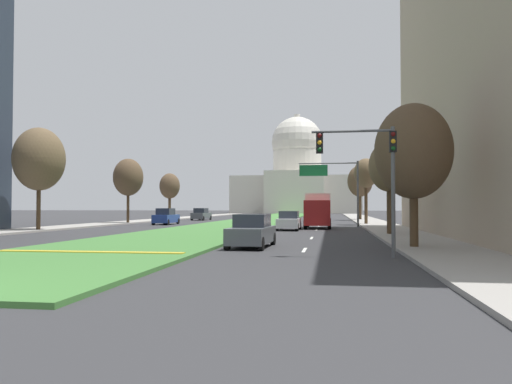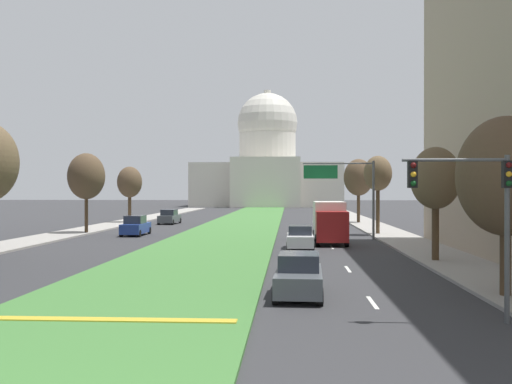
# 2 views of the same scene
# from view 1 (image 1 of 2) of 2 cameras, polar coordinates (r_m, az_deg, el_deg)

# --- Properties ---
(ground_plane) EXTENTS (307.85, 307.85, 0.00)m
(ground_plane) POSITION_cam_1_polar(r_m,az_deg,el_deg) (79.84, 1.39, -3.08)
(ground_plane) COLOR #333335
(grass_median) EXTENTS (8.91, 125.94, 0.14)m
(grass_median) POSITION_cam_1_polar(r_m,az_deg,el_deg) (72.91, 0.71, -3.17)
(grass_median) COLOR #427A38
(grass_median) RESTS_ON ground_plane
(median_curb_nose) EXTENTS (8.02, 0.50, 0.04)m
(median_curb_nose) POSITION_cam_1_polar(r_m,az_deg,el_deg) (21.94, -18.35, -6.46)
(median_curb_nose) COLOR gold
(median_curb_nose) RESTS_ON grass_median
(lane_dashes_right) EXTENTS (0.16, 55.48, 0.01)m
(lane_dashes_right) POSITION_cam_1_polar(r_m,az_deg,el_deg) (48.20, 7.03, -4.03)
(lane_dashes_right) COLOR silver
(lane_dashes_right) RESTS_ON ground_plane
(sidewalk_left) EXTENTS (4.00, 125.94, 0.15)m
(sidewalk_left) POSITION_cam_1_polar(r_m,az_deg,el_deg) (69.74, -12.24, -3.20)
(sidewalk_left) COLOR #9E9991
(sidewalk_left) RESTS_ON ground_plane
(sidewalk_right) EXTENTS (4.00, 125.94, 0.15)m
(sidewalk_right) POSITION_cam_1_polar(r_m,az_deg,el_deg) (65.43, 12.83, -3.30)
(sidewalk_right) COLOR #9E9991
(sidewalk_right) RESTS_ON ground_plane
(capitol_building) EXTENTS (36.75, 25.86, 29.37)m
(capitol_building) POSITION_cam_1_polar(r_m,az_deg,el_deg) (149.04, 4.68, 1.52)
(capitol_building) COLOR beige
(capitol_building) RESTS_ON ground_plane
(traffic_light_near_right) EXTENTS (3.34, 0.35, 5.20)m
(traffic_light_near_right) POSITION_cam_1_polar(r_m,az_deg,el_deg) (20.51, 12.94, 3.32)
(traffic_light_near_right) COLOR #515456
(traffic_light_near_right) RESTS_ON ground_plane
(overhead_guide_sign) EXTENTS (5.88, 0.20, 6.50)m
(overhead_guide_sign) POSITION_cam_1_polar(r_m,az_deg,el_deg) (50.30, 8.95, 1.39)
(overhead_guide_sign) COLOR #515456
(overhead_guide_sign) RESTS_ON ground_plane
(street_tree_right_near) EXTENTS (3.62, 3.62, 6.91)m
(street_tree_right_near) POSITION_cam_1_polar(r_m,az_deg,el_deg) (24.89, 17.42, 4.39)
(street_tree_right_near) COLOR #4C3823
(street_tree_right_near) RESTS_ON ground_plane
(street_tree_left_mid) EXTENTS (4.10, 4.10, 8.43)m
(street_tree_left_mid) POSITION_cam_1_polar(r_m,az_deg,el_deg) (44.49, -23.40, 3.43)
(street_tree_left_mid) COLOR #4C3823
(street_tree_left_mid) RESTS_ON ground_plane
(street_tree_right_mid) EXTENTS (2.82, 2.82, 6.56)m
(street_tree_right_mid) POSITION_cam_1_polar(r_m,az_deg,el_deg) (35.84, 14.90, 2.74)
(street_tree_right_mid) COLOR #4C3823
(street_tree_right_mid) RESTS_ON ground_plane
(street_tree_left_far) EXTENTS (3.44, 3.44, 7.54)m
(street_tree_left_far) POSITION_cam_1_polar(r_m,az_deg,el_deg) (59.83, -14.30, 1.61)
(street_tree_left_far) COLOR #4C3823
(street_tree_left_far) RESTS_ON ground_plane
(street_tree_right_far) EXTENTS (2.55, 2.55, 7.22)m
(street_tree_right_far) POSITION_cam_1_polar(r_m,az_deg,el_deg) (55.64, 12.35, 2.02)
(street_tree_right_far) COLOR #4C3823
(street_tree_right_far) RESTS_ON ground_plane
(street_tree_left_distant) EXTENTS (3.05, 3.05, 6.99)m
(street_tree_left_distant) POSITION_cam_1_polar(r_m,az_deg,el_deg) (76.57, -9.77, 0.64)
(street_tree_left_distant) COLOR #4C3823
(street_tree_left_distant) RESTS_ON ground_plane
(street_tree_right_distant) EXTENTS (3.61, 3.61, 7.91)m
(street_tree_right_distant) POSITION_cam_1_polar(r_m,az_deg,el_deg) (74.02, 11.72, 1.18)
(street_tree_right_distant) COLOR #4C3823
(street_tree_right_distant) RESTS_ON ground_plane
(sedan_lead_stopped) EXTENTS (1.97, 4.56, 1.65)m
(sedan_lead_stopped) POSITION_cam_1_polar(r_m,az_deg,el_deg) (25.01, -0.48, -4.52)
(sedan_lead_stopped) COLOR #4C5156
(sedan_lead_stopped) RESTS_ON ground_plane
(sedan_midblock) EXTENTS (1.88, 4.14, 1.63)m
(sedan_midblock) POSITION_cam_1_polar(r_m,az_deg,el_deg) (42.75, 3.76, -3.32)
(sedan_midblock) COLOR silver
(sedan_midblock) RESTS_ON ground_plane
(sedan_distant) EXTENTS (1.84, 4.65, 1.81)m
(sedan_distant) POSITION_cam_1_polar(r_m,az_deg,el_deg) (56.71, -10.18, -2.81)
(sedan_distant) COLOR navy
(sedan_distant) RESTS_ON ground_plane
(sedan_far_horizon) EXTENTS (2.10, 4.62, 1.75)m
(sedan_far_horizon) POSITION_cam_1_polar(r_m,az_deg,el_deg) (73.68, -6.23, -2.56)
(sedan_far_horizon) COLOR #4C5156
(sedan_far_horizon) RESTS_ON ground_plane
(box_truck_delivery) EXTENTS (2.40, 6.40, 3.20)m
(box_truck_delivery) POSITION_cam_1_polar(r_m,az_deg,el_deg) (46.79, 7.04, -2.05)
(box_truck_delivery) COLOR maroon
(box_truck_delivery) RESTS_ON ground_plane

